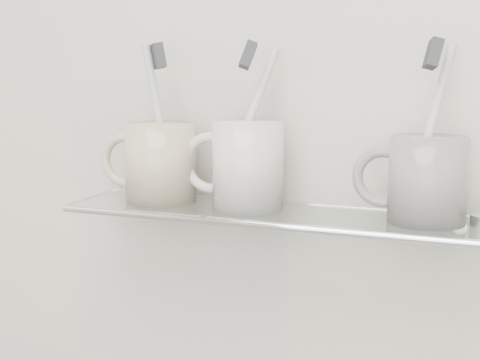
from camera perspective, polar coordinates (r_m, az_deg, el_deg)
The scene contains 17 objects.
wall_back at distance 0.83m, azimuth 4.17°, elevation 8.38°, with size 2.50×2.50×0.00m, color beige.
shelf_glass at distance 0.79m, azimuth 2.70°, elevation -2.95°, with size 0.50×0.12×0.01m, color silver.
shelf_rail at distance 0.74m, azimuth 1.31°, elevation -3.82°, with size 0.01×0.01×0.50m, color silver.
bracket_left at distance 0.92m, azimuth -8.87°, elevation -1.98°, with size 0.02×0.02×0.03m, color silver.
bracket_right at distance 0.80m, azimuth 18.28°, elevation -4.07°, with size 0.02×0.02×0.03m, color silver.
mug_left at distance 0.84m, azimuth -6.79°, elevation 1.49°, with size 0.09×0.09×0.10m, color beige.
mug_left_handle at distance 0.87m, azimuth -9.74°, elevation 1.64°, with size 0.07×0.07×0.01m, color beige.
toothbrush_left at distance 0.84m, azimuth -6.86°, elevation 4.98°, with size 0.01×0.01×0.19m, color silver.
bristles_left at distance 0.83m, azimuth -6.97°, elevation 10.47°, with size 0.01×0.02×0.03m, color #303235.
mug_center at distance 0.79m, azimuth 0.67°, elevation 1.30°, with size 0.09×0.09×0.11m, color white.
mug_center_handle at distance 0.81m, azimuth -2.54°, elevation 1.47°, with size 0.08×0.08×0.01m, color white.
toothbrush_center at distance 0.79m, azimuth 0.67°, elevation 4.78°, with size 0.01×0.01×0.19m, color silver.
bristles_center at distance 0.79m, azimuth 0.69°, elevation 10.60°, with size 0.01×0.02×0.03m, color #303235.
mug_right at distance 0.75m, azimuth 15.70°, elevation 0.01°, with size 0.08×0.08×0.09m, color white.
mug_right_handle at distance 0.75m, azimuth 12.08°, elevation 0.23°, with size 0.07×0.07×0.01m, color white.
toothbrush_right at distance 0.74m, azimuth 15.88°, elevation 4.13°, with size 0.01×0.01×0.19m, color silver.
bristles_right at distance 0.74m, azimuth 16.16°, elevation 10.31°, with size 0.01×0.02×0.03m, color #303235.
Camera 1 is at (0.24, 0.31, 1.26)m, focal length 50.00 mm.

